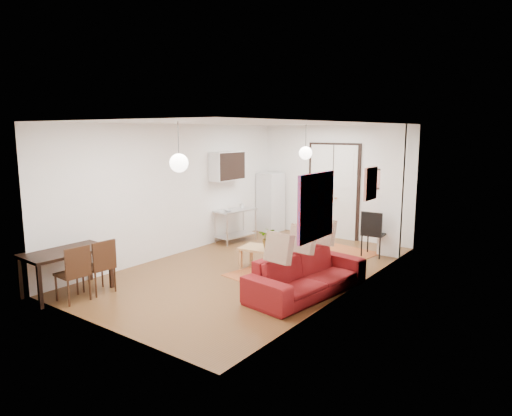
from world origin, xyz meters
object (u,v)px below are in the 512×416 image
Objects in this scene: coffee_table at (266,251)px; black_side_chair at (376,229)px; kitchen_counter at (236,221)px; fridge at (271,202)px; sofa at (307,274)px; dining_chair_near at (103,261)px; dining_chair_far at (77,267)px; dining_table at (66,255)px.

black_side_chair is (1.35, 2.36, 0.21)m from coffee_table.
coffee_table is at bearing -29.32° from kitchen_counter.
coffee_table is 0.67× the size of fridge.
sofa is at bearing -25.52° from kitchen_counter.
black_side_chair is at bearing 152.54° from dining_chair_near.
sofa is at bearing -27.33° from coffee_table.
dining_chair_far reaches higher than coffee_table.
coffee_table is (-1.35, 0.70, 0.05)m from sofa.
dining_table is at bearing -38.80° from dining_chair_near.
black_side_chair is (3.33, 5.46, -0.07)m from dining_table.
black_side_chair is at bearing 154.83° from dining_chair_far.
dining_chair_near is (0.39, -5.71, -0.27)m from fridge.
dining_chair_near is 5.81m from black_side_chair.
dining_chair_near is (-2.93, -1.96, 0.20)m from sofa.
dining_table is at bearing -122.46° from coffee_table.
dining_chair_far is at bearing -116.60° from coffee_table.
fridge reaches higher than dining_chair_far.
dining_table reaches higher than sofa.
black_side_chair is at bearing -4.70° from fridge.
sofa is 3.99m from kitchen_counter.
coffee_table is 3.69m from dining_table.
dining_table is 1.38× the size of black_side_chair.
black_side_chair reaches higher than sofa.
fridge is 1.58× the size of black_side_chair.
black_side_chair is (2.93, 5.51, 0.06)m from dining_chair_far.
dining_chair_far is at bearing -79.27° from fridge.
dining_table reaches higher than coffee_table.
fridge is 6.16m from dining_table.
sofa is at bearing -41.35° from fridge.
dining_table is at bearing 133.85° from sofa.
dining_chair_near is (0.39, 0.44, -0.13)m from dining_table.
kitchen_counter is 1.10× the size of black_side_chair.
black_side_chair is at bearing 60.17° from coffee_table.
dining_table is at bearing 55.21° from black_side_chair.
kitchen_counter is at bearing 142.68° from coffee_table.
kitchen_counter is at bearing -171.75° from dining_chair_near.
dining_table is 1.50× the size of dining_chair_near.
coffee_table is at bearing 152.13° from dining_chair_near.
dining_chair_far is at bearing -77.16° from kitchen_counter.
kitchen_counter reaches higher than coffee_table.
kitchen_counter is 0.80× the size of dining_table.
kitchen_counter is (-3.33, 2.20, 0.17)m from sofa.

